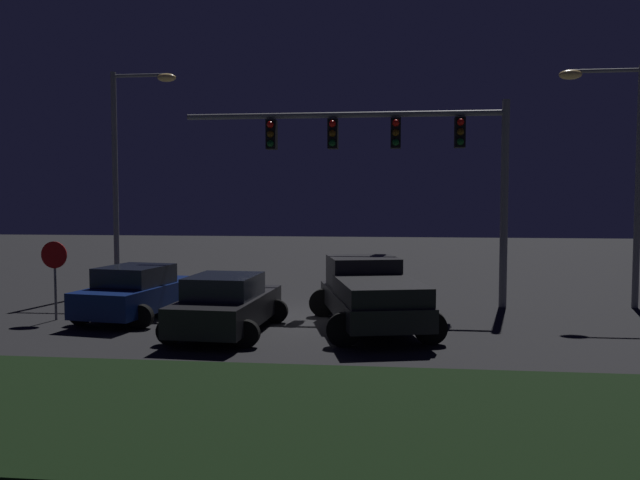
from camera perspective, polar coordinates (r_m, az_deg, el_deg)
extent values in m
plane|color=black|center=(18.68, -3.56, -6.88)|extent=(80.00, 80.00, 0.00)
cube|color=black|center=(10.83, -11.50, -14.50)|extent=(21.51, 5.60, 0.10)
cube|color=black|center=(17.00, 4.54, -5.63)|extent=(3.19, 5.72, 0.55)
cube|color=black|center=(18.06, 3.81, -2.84)|extent=(2.23, 2.27, 0.85)
cube|color=black|center=(18.05, 3.81, -2.44)|extent=(2.06, 1.88, 0.51)
cube|color=black|center=(15.88, 5.32, -4.47)|extent=(2.57, 3.39, 0.45)
cylinder|color=black|center=(18.78, 0.26, -5.58)|extent=(0.80, 0.22, 0.80)
cylinder|color=black|center=(19.14, 6.42, -5.43)|extent=(0.80, 0.22, 0.80)
cylinder|color=black|center=(14.99, 2.11, -7.95)|extent=(0.80, 0.22, 0.80)
cylinder|color=black|center=(15.44, 9.76, -7.66)|extent=(0.80, 0.22, 0.80)
cube|color=navy|center=(19.37, -15.65, -4.81)|extent=(2.45, 4.62, 0.70)
cube|color=black|center=(19.08, -16.07, -3.05)|extent=(1.89, 2.22, 0.55)
cylinder|color=black|center=(21.15, -15.70, -4.90)|extent=(0.64, 0.22, 0.64)
cylinder|color=black|center=(20.28, -11.22, -5.20)|extent=(0.64, 0.22, 0.64)
cylinder|color=black|center=(18.69, -20.45, -6.11)|extent=(0.64, 0.22, 0.64)
cylinder|color=black|center=(17.69, -15.57, -6.56)|extent=(0.64, 0.22, 0.64)
cube|color=black|center=(16.63, -8.21, -6.09)|extent=(2.03, 4.49, 0.70)
cube|color=black|center=(16.30, -8.50, -4.07)|extent=(1.70, 2.08, 0.55)
cylinder|color=black|center=(18.37, -9.52, -6.10)|extent=(0.64, 0.22, 0.64)
cylinder|color=black|center=(17.86, -3.90, -6.33)|extent=(0.64, 0.22, 0.64)
cylinder|color=black|center=(15.62, -13.14, -7.87)|extent=(0.64, 0.22, 0.64)
cylinder|color=black|center=(15.02, -6.58, -8.26)|extent=(0.64, 0.22, 0.64)
cylinder|color=slate|center=(20.98, 16.02, 3.06)|extent=(0.24, 0.24, 6.50)
cylinder|color=slate|center=(20.93, 1.99, 11.02)|extent=(10.20, 0.18, 0.18)
cube|color=black|center=(20.90, 12.29, 9.30)|extent=(0.32, 0.44, 0.95)
sphere|color=red|center=(20.71, 12.37, 10.18)|extent=(0.22, 0.22, 0.22)
sphere|color=#59380A|center=(20.67, 12.35, 9.36)|extent=(0.22, 0.22, 0.22)
sphere|color=#0C4719|center=(20.65, 12.34, 8.53)|extent=(0.22, 0.22, 0.22)
cube|color=black|center=(20.80, 6.73, 9.38)|extent=(0.32, 0.44, 0.95)
sphere|color=red|center=(20.60, 6.73, 10.28)|extent=(0.22, 0.22, 0.22)
sphere|color=#59380A|center=(20.57, 6.73, 9.45)|extent=(0.22, 0.22, 0.22)
sphere|color=#0C4719|center=(20.54, 6.72, 8.61)|extent=(0.22, 0.22, 0.22)
cube|color=black|center=(20.89, 1.16, 9.38)|extent=(0.32, 0.44, 0.95)
sphere|color=red|center=(20.70, 1.10, 10.27)|extent=(0.22, 0.22, 0.22)
sphere|color=#59380A|center=(20.66, 1.10, 9.44)|extent=(0.22, 0.22, 0.22)
sphere|color=#0C4719|center=(20.63, 1.10, 8.62)|extent=(0.22, 0.22, 0.22)
cube|color=black|center=(21.17, -4.31, 9.29)|extent=(0.32, 0.44, 0.95)
sphere|color=red|center=(20.98, -4.44, 10.17)|extent=(0.22, 0.22, 0.22)
sphere|color=#59380A|center=(20.95, -4.43, 9.36)|extent=(0.22, 0.22, 0.22)
sphere|color=#0C4719|center=(20.92, -4.43, 8.54)|extent=(0.22, 0.22, 0.22)
cylinder|color=slate|center=(25.23, -17.69, 4.92)|extent=(0.20, 0.20, 8.10)
cylinder|color=slate|center=(25.24, -15.69, 13.86)|extent=(2.04, 0.12, 0.12)
ellipsoid|color=#F9CC72|center=(24.86, -13.44, 13.82)|extent=(0.70, 0.44, 0.30)
cylinder|color=slate|center=(22.32, 26.39, 4.17)|extent=(0.20, 0.20, 7.53)
cylinder|color=slate|center=(22.34, 24.02, 13.55)|extent=(2.12, 0.12, 0.12)
ellipsoid|color=#F9CC72|center=(22.03, 21.31, 13.50)|extent=(0.70, 0.44, 0.30)
cylinder|color=slate|center=(19.60, -22.41, -3.40)|extent=(0.07, 0.07, 2.20)
cylinder|color=#B20C0F|center=(19.50, -22.51, -1.23)|extent=(0.76, 0.03, 0.76)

